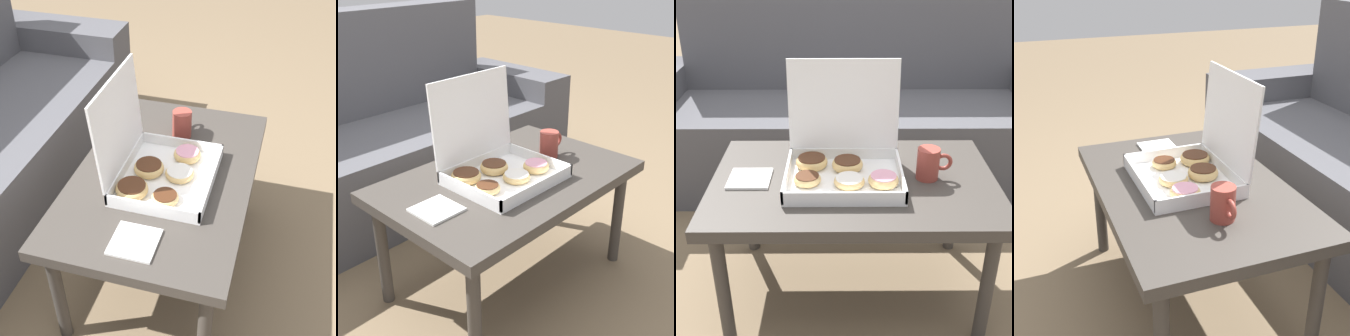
# 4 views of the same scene
# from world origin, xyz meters

# --- Properties ---
(ground_plane) EXTENTS (12.00, 12.00, 0.00)m
(ground_plane) POSITION_xyz_m (0.00, 0.00, 0.00)
(ground_plane) COLOR #756047
(couch) EXTENTS (2.22, 0.75, 0.96)m
(couch) POSITION_xyz_m (0.00, 0.78, 0.32)
(couch) COLOR #4C4C51
(couch) RESTS_ON ground_plane
(coffee_table) EXTENTS (0.94, 0.61, 0.47)m
(coffee_table) POSITION_xyz_m (0.00, -0.18, 0.42)
(coffee_table) COLOR #3D3833
(coffee_table) RESTS_ON ground_plane
(pastry_box) EXTENTS (0.38, 0.34, 0.36)m
(pastry_box) POSITION_xyz_m (-0.04, -0.15, 0.53)
(pastry_box) COLOR white
(pastry_box) RESTS_ON coffee_table
(coffee_mug) EXTENTS (0.12, 0.07, 0.11)m
(coffee_mug) POSITION_xyz_m (0.25, -0.18, 0.52)
(coffee_mug) COLOR #993D33
(coffee_mug) RESTS_ON coffee_table
(napkin_stack) EXTENTS (0.14, 0.14, 0.01)m
(napkin_stack) POSITION_xyz_m (-0.34, -0.19, 0.47)
(napkin_stack) COLOR white
(napkin_stack) RESTS_ON coffee_table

